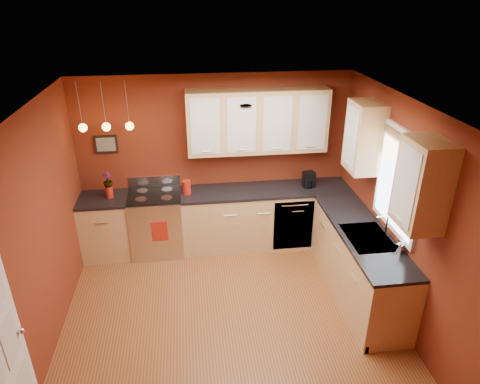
{
  "coord_description": "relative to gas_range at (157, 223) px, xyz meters",
  "views": [
    {
      "loc": [
        -0.4,
        -3.88,
        3.67
      ],
      "look_at": [
        0.23,
        1.0,
        1.3
      ],
      "focal_mm": 32.0,
      "sensor_mm": 36.0,
      "label": 1
    }
  ],
  "objects": [
    {
      "name": "floor",
      "position": [
        0.92,
        -1.8,
        -0.48
      ],
      "size": [
        4.2,
        4.2,
        0.0
      ],
      "primitive_type": "plane",
      "color": "#975C2C",
      "rests_on": "ground"
    },
    {
      "name": "ceiling",
      "position": [
        0.92,
        -1.8,
        2.12
      ],
      "size": [
        4.0,
        4.2,
        0.02
      ],
      "primitive_type": "cube",
      "color": "white",
      "rests_on": "wall_back"
    },
    {
      "name": "wall_back",
      "position": [
        0.92,
        0.3,
        0.82
      ],
      "size": [
        4.0,
        0.02,
        2.6
      ],
      "primitive_type": "cube",
      "color": "maroon",
      "rests_on": "floor"
    },
    {
      "name": "wall_left",
      "position": [
        -1.08,
        -1.8,
        0.82
      ],
      "size": [
        0.02,
        4.2,
        2.6
      ],
      "primitive_type": "cube",
      "color": "maroon",
      "rests_on": "floor"
    },
    {
      "name": "wall_right",
      "position": [
        2.92,
        -1.8,
        0.82
      ],
      "size": [
        0.02,
        4.2,
        2.6
      ],
      "primitive_type": "cube",
      "color": "maroon",
      "rests_on": "floor"
    },
    {
      "name": "base_cabinets_back_left",
      "position": [
        -0.73,
        -0.0,
        -0.03
      ],
      "size": [
        0.7,
        0.6,
        0.9
      ],
      "primitive_type": "cube",
      "color": "tan",
      "rests_on": "floor"
    },
    {
      "name": "base_cabinets_back_right",
      "position": [
        1.65,
        -0.0,
        -0.03
      ],
      "size": [
        2.54,
        0.6,
        0.9
      ],
      "primitive_type": "cube",
      "color": "tan",
      "rests_on": "floor"
    },
    {
      "name": "base_cabinets_right",
      "position": [
        2.62,
        -1.35,
        -0.03
      ],
      "size": [
        0.6,
        2.1,
        0.9
      ],
      "primitive_type": "cube",
      "color": "tan",
      "rests_on": "floor"
    },
    {
      "name": "counter_back_left",
      "position": [
        -0.73,
        -0.0,
        0.44
      ],
      "size": [
        0.7,
        0.62,
        0.04
      ],
      "primitive_type": "cube",
      "color": "black",
      "rests_on": "base_cabinets_back_left"
    },
    {
      "name": "counter_back_right",
      "position": [
        1.65,
        -0.0,
        0.44
      ],
      "size": [
        2.54,
        0.62,
        0.04
      ],
      "primitive_type": "cube",
      "color": "black",
      "rests_on": "base_cabinets_back_right"
    },
    {
      "name": "counter_right",
      "position": [
        2.62,
        -1.35,
        0.44
      ],
      "size": [
        0.62,
        2.1,
        0.04
      ],
      "primitive_type": "cube",
      "color": "black",
      "rests_on": "base_cabinets_right"
    },
    {
      "name": "gas_range",
      "position": [
        0.0,
        0.0,
        0.0
      ],
      "size": [
        0.76,
        0.64,
        1.11
      ],
      "color": "silver",
      "rests_on": "floor"
    },
    {
      "name": "dishwasher_front",
      "position": [
        2.02,
        -0.29,
        -0.03
      ],
      "size": [
        0.6,
        0.02,
        0.8
      ],
      "primitive_type": "cube",
      "color": "silver",
      "rests_on": "base_cabinets_back_right"
    },
    {
      "name": "sink",
      "position": [
        2.62,
        -1.5,
        0.43
      ],
      "size": [
        0.5,
        0.7,
        0.33
      ],
      "color": "gray",
      "rests_on": "counter_right"
    },
    {
      "name": "window",
      "position": [
        2.89,
        -1.5,
        1.21
      ],
      "size": [
        0.06,
        1.02,
        1.22
      ],
      "color": "white",
      "rests_on": "wall_right"
    },
    {
      "name": "upper_cabinets_back",
      "position": [
        1.52,
        0.12,
        1.47
      ],
      "size": [
        2.0,
        0.35,
        0.9
      ],
      "primitive_type": "cube",
      "color": "tan",
      "rests_on": "wall_back"
    },
    {
      "name": "upper_cabinets_right",
      "position": [
        2.75,
        -1.48,
        1.47
      ],
      "size": [
        0.35,
        1.95,
        0.9
      ],
      "primitive_type": "cube",
      "color": "tan",
      "rests_on": "wall_right"
    },
    {
      "name": "wall_picture",
      "position": [
        -0.63,
        0.28,
        1.17
      ],
      "size": [
        0.32,
        0.03,
        0.26
      ],
      "primitive_type": "cube",
      "color": "black",
      "rests_on": "wall_back"
    },
    {
      "name": "pendant_lights",
      "position": [
        -0.53,
        -0.05,
        1.53
      ],
      "size": [
        0.71,
        0.11,
        0.66
      ],
      "color": "gray",
      "rests_on": "ceiling"
    },
    {
      "name": "red_canister",
      "position": [
        0.47,
        -0.01,
        0.56
      ],
      "size": [
        0.14,
        0.14,
        0.2
      ],
      "color": "#AD2112",
      "rests_on": "counter_back_right"
    },
    {
      "name": "red_vase",
      "position": [
        -0.63,
        0.01,
        0.54
      ],
      "size": [
        0.11,
        0.11,
        0.17
      ],
      "primitive_type": "cylinder",
      "color": "#AD2112",
      "rests_on": "counter_back_left"
    },
    {
      "name": "flowers",
      "position": [
        -0.63,
        0.01,
        0.72
      ],
      "size": [
        0.15,
        0.15,
        0.23
      ],
      "primitive_type": "imported",
      "rotation": [
        0.0,
        0.0,
        0.25
      ],
      "color": "#AD2112",
      "rests_on": "red_vase"
    },
    {
      "name": "coffee_maker",
      "position": [
        2.3,
        -0.01,
        0.57
      ],
      "size": [
        0.19,
        0.18,
        0.24
      ],
      "rotation": [
        0.0,
        0.0,
        0.17
      ],
      "color": "black",
      "rests_on": "counter_back_right"
    },
    {
      "name": "soap_pump",
      "position": [
        2.85,
        -1.86,
        0.54
      ],
      "size": [
        0.1,
        0.1,
        0.16
      ],
      "primitive_type": "imported",
      "rotation": [
        0.0,
        0.0,
        0.43
      ],
      "color": "white",
      "rests_on": "counter_right"
    },
    {
      "name": "dish_towel",
      "position": [
        0.05,
        -0.33,
        0.04
      ],
      "size": [
        0.23,
        0.02,
        0.31
      ],
      "primitive_type": "cube",
      "color": "#AD2112",
      "rests_on": "gas_range"
    }
  ]
}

